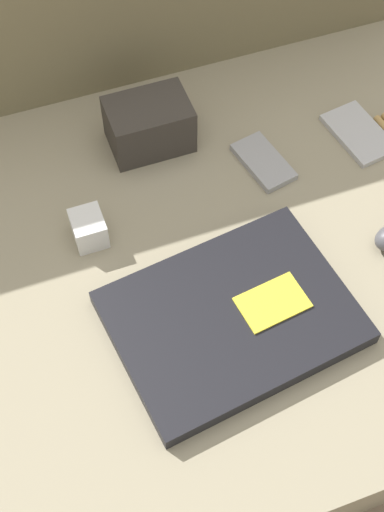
% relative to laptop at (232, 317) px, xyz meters
% --- Properties ---
extents(ground_plane, '(8.00, 8.00, 0.00)m').
position_rel_laptop_xyz_m(ground_plane, '(-0.02, 0.11, -0.12)').
color(ground_plane, '#7A6651').
extents(couch_seat, '(1.07, 0.75, 0.10)m').
position_rel_laptop_xyz_m(couch_seat, '(-0.02, 0.11, -0.06)').
color(couch_seat, gray).
rests_on(couch_seat, ground_plane).
extents(laptop, '(0.34, 0.27, 0.03)m').
position_rel_laptop_xyz_m(laptop, '(0.00, 0.00, 0.00)').
color(laptop, black).
rests_on(laptop, couch_seat).
extents(phone_silver, '(0.08, 0.12, 0.01)m').
position_rel_laptop_xyz_m(phone_silver, '(0.15, 0.24, -0.01)').
color(phone_silver, '#99999E').
rests_on(phone_silver, couch_seat).
extents(phone_small, '(0.09, 0.13, 0.01)m').
position_rel_laptop_xyz_m(phone_small, '(0.32, 0.24, -0.01)').
color(phone_small, '#B7B7BC').
rests_on(phone_small, couch_seat).
extents(camera_pouch, '(0.13, 0.09, 0.08)m').
position_rel_laptop_xyz_m(camera_pouch, '(-0.00, 0.34, 0.03)').
color(camera_pouch, '#38332D').
rests_on(camera_pouch, couch_seat).
extents(charger_brick, '(0.05, 0.05, 0.05)m').
position_rel_laptop_xyz_m(charger_brick, '(-0.14, 0.20, 0.01)').
color(charger_brick, silver).
rests_on(charger_brick, couch_seat).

